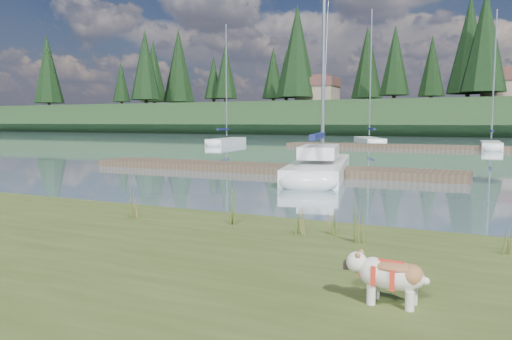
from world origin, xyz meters
The scene contains 23 objects.
ground centered at (0.00, 30.00, 0.00)m, with size 200.00×200.00×0.00m, color gray.
bank centered at (0.00, -6.00, 0.17)m, with size 60.00×9.00×0.35m, color #445321.
ridge centered at (0.00, 73.00, 2.50)m, with size 200.00×20.00×5.00m, color #1C3319.
bulldog centered at (3.79, -5.06, 0.64)m, with size 0.78×0.35×0.47m.
sailboat_main centered at (-1.55, 9.35, 0.42)m, with size 3.89×9.60×13.49m.
dock_near centered at (-4.00, 9.00, 0.15)m, with size 16.00×2.00×0.30m, color #4C3D2C.
dock_far centered at (2.00, 30.00, 0.15)m, with size 26.00×2.20×0.30m, color #4C3D2C.
sailboat_bg_0 centered at (-17.25, 30.42, 0.32)m, with size 2.44×7.51×10.77m.
sailboat_bg_1 centered at (-6.26, 37.92, 0.33)m, with size 4.87×8.38×12.51m.
sailboat_bg_2 centered at (4.44, 32.25, 0.33)m, with size 1.64×6.89×10.40m.
weed_0 centered at (0.66, -2.41, 0.64)m, with size 0.17×0.14×0.69m.
weed_1 centered at (2.00, -2.65, 0.55)m, with size 0.17×0.14×0.47m.
weed_2 centered at (2.92, -2.79, 0.65)m, with size 0.17×0.14×0.72m.
weed_3 centered at (-1.13, -2.70, 0.62)m, with size 0.17×0.14×0.65m.
weed_4 centered at (2.41, -2.48, 0.56)m, with size 0.17×0.14×0.49m.
mud_lip centered at (0.00, -1.60, 0.07)m, with size 60.00×0.50×0.14m, color #33281C.
conifer_0 centered at (-55.00, 67.00, 12.64)m, with size 5.72×5.72×14.15m.
conifer_1 centered at (-40.00, 71.00, 11.28)m, with size 4.40×4.40×11.30m.
conifer_2 centered at (-25.00, 68.00, 13.54)m, with size 6.60×6.60×16.05m.
conifer_3 centered at (-10.00, 72.00, 11.74)m, with size 4.84×4.84×12.25m.
conifer_4 centered at (3.00, 66.00, 13.09)m, with size 6.16×6.16×15.10m.
house_0 centered at (-22.00, 70.00, 7.31)m, with size 6.30×5.30×4.65m.
house_1 centered at (6.00, 71.00, 7.31)m, with size 6.30×5.30×4.65m.
Camera 1 is at (4.63, -9.77, 2.08)m, focal length 35.00 mm.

